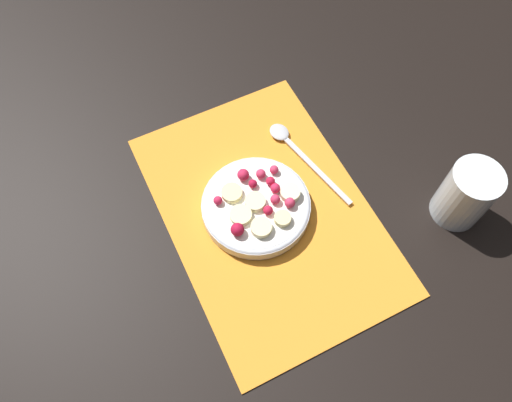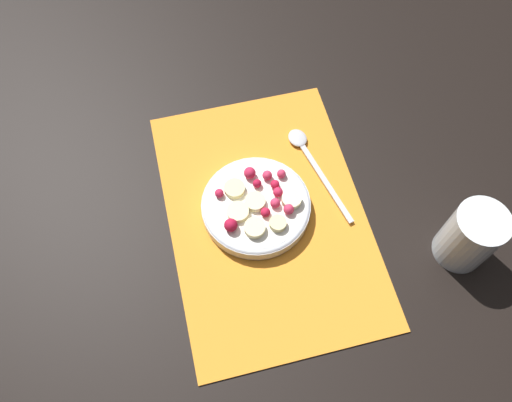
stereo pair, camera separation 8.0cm
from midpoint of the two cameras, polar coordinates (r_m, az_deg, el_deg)
ground_plane at (r=0.83m, az=-1.47°, el=-1.69°), size 3.00×3.00×0.00m
placemat at (r=0.82m, az=-1.47°, el=-1.60°), size 0.47×0.32×0.01m
fruit_bowl at (r=0.81m, az=-2.77°, el=-0.80°), size 0.18×0.18×0.05m
spoon at (r=0.88m, az=1.73°, el=6.03°), size 0.20×0.06×0.01m
drinking_glass at (r=0.83m, az=20.40°, el=0.45°), size 0.08×0.08×0.11m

